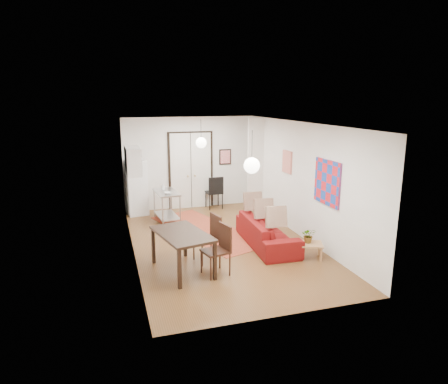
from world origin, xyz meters
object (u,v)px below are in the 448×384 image
object	(u,v)px
dining_table	(182,237)
dining_chair_near	(205,234)
fridge	(136,188)
dining_chair_far	(214,245)
coffee_table	(304,245)
black_side_chair	(213,189)
kitchen_counter	(167,202)
sofa	(267,232)

from	to	relation	value
dining_table	dining_chair_near	size ratio (longest dim) A/B	1.61
fridge	dining_chair_far	distance (m)	4.84
coffee_table	dining_chair_near	bearing A→B (deg)	165.02
fridge	black_side_chair	xyz separation A→B (m)	(2.43, 0.10, -0.21)
kitchen_counter	dining_chair_near	bearing A→B (deg)	-87.63
dining_chair_near	coffee_table	bearing A→B (deg)	61.81
kitchen_counter	dining_table	size ratio (longest dim) A/B	0.72
dining_chair_near	sofa	bearing A→B (deg)	91.25
kitchen_counter	dining_table	world-z (taller)	kitchen_counter
kitchen_counter	dining_chair_far	xyz separation A→B (m)	(0.38, -3.71, 0.03)
kitchen_counter	dining_chair_far	world-z (taller)	dining_chair_far
dining_table	dining_chair_far	size ratio (longest dim) A/B	1.61
fridge	dining_table	bearing A→B (deg)	-91.14
fridge	dining_chair_far	xyz separation A→B (m)	(1.14, -4.70, -0.24)
sofa	dining_chair_far	size ratio (longest dim) A/B	2.25
dining_chair_far	dining_table	bearing A→B (deg)	-125.52
dining_table	dining_chair_near	world-z (taller)	dining_chair_near
dining_chair_near	dining_chair_far	xyz separation A→B (m)	(0.00, -0.70, 0.00)
sofa	coffee_table	world-z (taller)	sofa
black_side_chair	coffee_table	bearing A→B (deg)	97.28
coffee_table	fridge	bearing A→B (deg)	125.36
sofa	black_side_chair	bearing A→B (deg)	7.61
dining_chair_far	black_side_chair	xyz separation A→B (m)	(1.29, 4.80, 0.03)
fridge	dining_table	world-z (taller)	fridge
sofa	kitchen_counter	xyz separation A→B (m)	(-2.01, 2.59, 0.23)
dining_chair_near	black_side_chair	distance (m)	4.30
sofa	dining_table	size ratio (longest dim) A/B	1.39
coffee_table	dining_chair_near	size ratio (longest dim) A/B	0.87
fridge	dining_chair_near	size ratio (longest dim) A/B	1.63
kitchen_counter	fridge	distance (m)	1.27
sofa	dining_table	bearing A→B (deg)	113.79
sofa	dining_chair_near	xyz separation A→B (m)	(-1.63, -0.42, 0.26)
coffee_table	dining_table	xyz separation A→B (m)	(-2.70, 0.11, 0.43)
coffee_table	black_side_chair	bearing A→B (deg)	99.87
dining_chair_near	black_side_chair	world-z (taller)	black_side_chair
dining_chair_near	dining_chair_far	size ratio (longest dim) A/B	1.00
sofa	dining_chair_far	xyz separation A→B (m)	(-1.63, -1.12, 0.26)
fridge	dining_table	distance (m)	4.49
sofa	dining_chair_near	bearing A→B (deg)	106.84
dining_chair_near	fridge	bearing A→B (deg)	-177.36
coffee_table	dining_table	distance (m)	2.74
sofa	kitchen_counter	distance (m)	3.29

